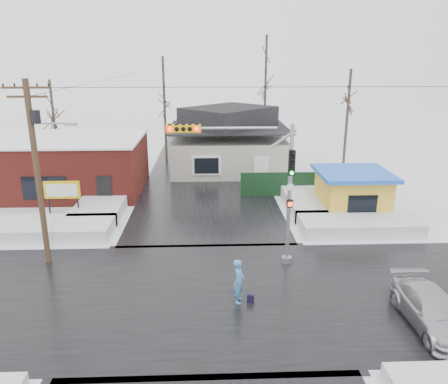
{
  "coord_description": "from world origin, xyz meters",
  "views": [
    {
      "loc": [
        0.07,
        -16.84,
        9.9
      ],
      "look_at": [
        0.94,
        5.43,
        3.0
      ],
      "focal_mm": 35.0,
      "sensor_mm": 36.0,
      "label": 1
    }
  ],
  "objects_px": {
    "utility_pole": "(38,163)",
    "kiosk": "(352,192)",
    "pedestrian": "(239,281)",
    "car": "(432,310)",
    "marquee_sign": "(62,191)",
    "traffic_signal": "(258,176)"
  },
  "relations": [
    {
      "from": "utility_pole",
      "to": "marquee_sign",
      "type": "bearing_deg",
      "value": 100.13
    },
    {
      "from": "marquee_sign",
      "to": "pedestrian",
      "type": "height_order",
      "value": "marquee_sign"
    },
    {
      "from": "marquee_sign",
      "to": "car",
      "type": "xyz_separation_m",
      "value": [
        17.59,
        -12.1,
        -1.26
      ]
    },
    {
      "from": "utility_pole",
      "to": "kiosk",
      "type": "height_order",
      "value": "utility_pole"
    },
    {
      "from": "pedestrian",
      "to": "car",
      "type": "bearing_deg",
      "value": -92.89
    },
    {
      "from": "kiosk",
      "to": "pedestrian",
      "type": "bearing_deg",
      "value": -127.61
    },
    {
      "from": "traffic_signal",
      "to": "utility_pole",
      "type": "xyz_separation_m",
      "value": [
        -10.36,
        0.53,
        0.57
      ]
    },
    {
      "from": "car",
      "to": "kiosk",
      "type": "bearing_deg",
      "value": 85.28
    },
    {
      "from": "utility_pole",
      "to": "pedestrian",
      "type": "xyz_separation_m",
      "value": [
        9.25,
        -4.12,
        -4.15
      ]
    },
    {
      "from": "marquee_sign",
      "to": "car",
      "type": "height_order",
      "value": "marquee_sign"
    },
    {
      "from": "marquee_sign",
      "to": "pedestrian",
      "type": "bearing_deg",
      "value": -44.41
    },
    {
      "from": "marquee_sign",
      "to": "kiosk",
      "type": "relative_size",
      "value": 0.55
    },
    {
      "from": "pedestrian",
      "to": "marquee_sign",
      "type": "bearing_deg",
      "value": 58.02
    },
    {
      "from": "traffic_signal",
      "to": "kiosk",
      "type": "xyz_separation_m",
      "value": [
        7.07,
        7.03,
        -3.08
      ]
    },
    {
      "from": "kiosk",
      "to": "car",
      "type": "height_order",
      "value": "kiosk"
    },
    {
      "from": "pedestrian",
      "to": "car",
      "type": "height_order",
      "value": "pedestrian"
    },
    {
      "from": "car",
      "to": "traffic_signal",
      "type": "bearing_deg",
      "value": 137.24
    },
    {
      "from": "traffic_signal",
      "to": "utility_pole",
      "type": "relative_size",
      "value": 0.78
    },
    {
      "from": "traffic_signal",
      "to": "marquee_sign",
      "type": "height_order",
      "value": "traffic_signal"
    },
    {
      "from": "marquee_sign",
      "to": "car",
      "type": "bearing_deg",
      "value": -34.54
    },
    {
      "from": "kiosk",
      "to": "traffic_signal",
      "type": "bearing_deg",
      "value": -135.16
    },
    {
      "from": "marquee_sign",
      "to": "utility_pole",
      "type": "bearing_deg",
      "value": -79.87
    }
  ]
}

